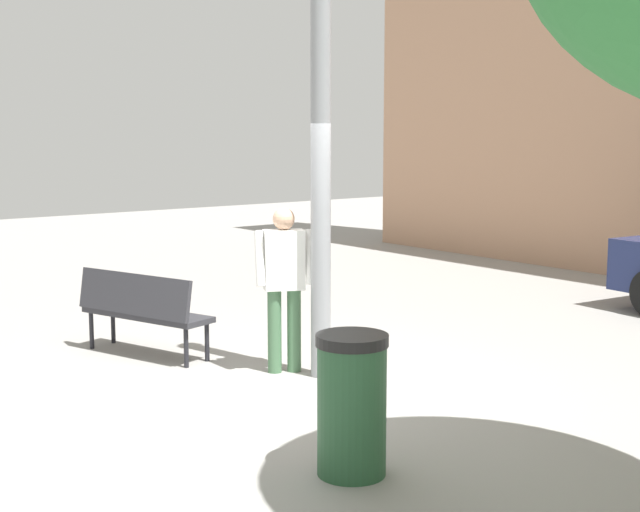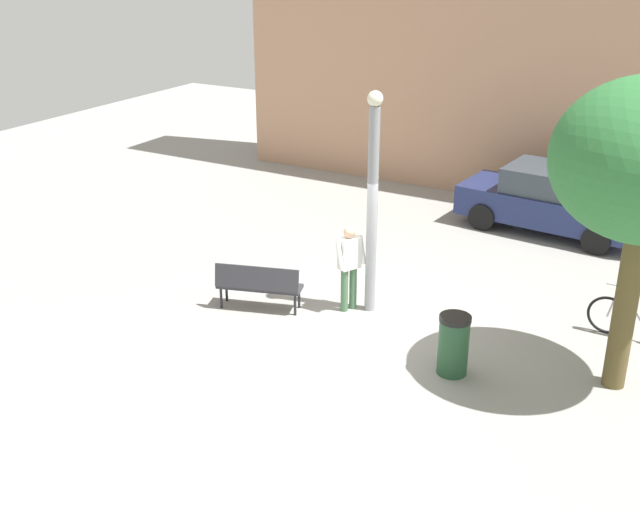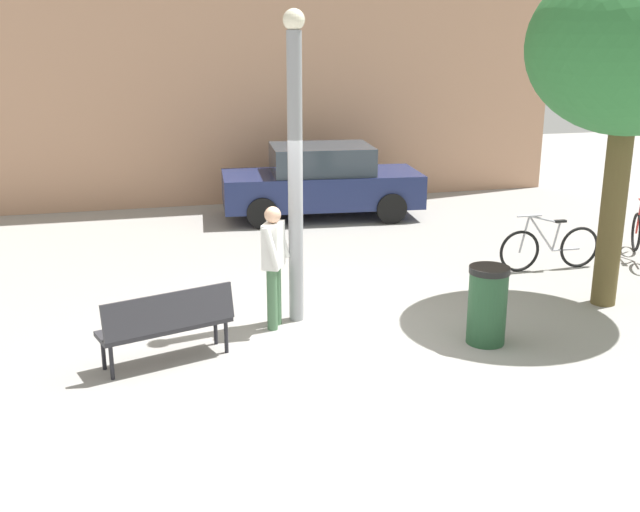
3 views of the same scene
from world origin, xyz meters
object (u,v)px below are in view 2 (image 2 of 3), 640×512
object	(u,v)px
park_bench	(258,283)
trash_bin	(453,345)
person_by_lamppost	(349,262)
parked_car_navy	(552,200)
lamppost	(372,199)
bicycle_silver	(640,321)

from	to	relation	value
park_bench	trash_bin	xyz separation A→B (m)	(3.98, -0.36, -0.03)
person_by_lamppost	trash_bin	distance (m)	2.83
park_bench	person_by_lamppost	bearing A→B (deg)	30.27
parked_car_navy	trash_bin	xyz separation A→B (m)	(0.32, -7.26, -0.26)
lamppost	park_bench	bearing A→B (deg)	-149.84
park_bench	parked_car_navy	size ratio (longest dim) A/B	0.38
bicycle_silver	trash_bin	world-z (taller)	trash_bin
person_by_lamppost	parked_car_navy	xyz separation A→B (m)	(2.20, 6.05, -0.19)
parked_car_navy	trash_bin	world-z (taller)	parked_car_navy
lamppost	parked_car_navy	size ratio (longest dim) A/B	0.95
lamppost	bicycle_silver	size ratio (longest dim) A/B	2.28
person_by_lamppost	bicycle_silver	size ratio (longest dim) A/B	0.92
trash_bin	bicycle_silver	bearing A→B (deg)	47.06
lamppost	parked_car_navy	bearing A→B (deg)	72.42
lamppost	park_bench	size ratio (longest dim) A/B	2.48
park_bench	bicycle_silver	size ratio (longest dim) A/B	0.92
bicycle_silver	parked_car_navy	world-z (taller)	parked_car_navy
person_by_lamppost	bicycle_silver	bearing A→B (deg)	15.83
parked_car_navy	bicycle_silver	bearing A→B (deg)	-59.35
lamppost	person_by_lamppost	distance (m)	1.29
bicycle_silver	person_by_lamppost	bearing A→B (deg)	-164.17
bicycle_silver	trash_bin	size ratio (longest dim) A/B	1.77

